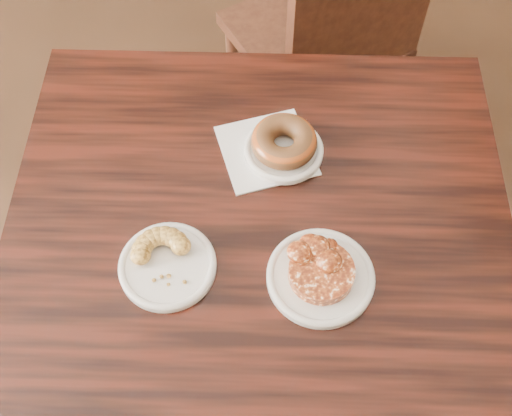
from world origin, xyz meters
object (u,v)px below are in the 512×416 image
object	(u,v)px
cruller_fragment	(166,260)
cafe_table	(258,324)
glazed_donut	(284,141)
chair_far	(314,36)
apple_fritter	(322,271)

from	to	relation	value
cruller_fragment	cafe_table	bearing A→B (deg)	4.20
glazed_donut	cafe_table	bearing A→B (deg)	-119.75
chair_far	cruller_fragment	size ratio (longest dim) A/B	8.26
cafe_table	chair_far	bearing A→B (deg)	80.72
cafe_table	glazed_donut	bearing A→B (deg)	77.21
apple_fritter	cruller_fragment	world-z (taller)	apple_fritter
glazed_donut	apple_fritter	bearing A→B (deg)	-93.25
chair_far	cruller_fragment	xyz separation A→B (m)	(-0.51, -0.74, 0.33)
chair_far	glazed_donut	xyz separation A→B (m)	(-0.27, -0.57, 0.34)
glazed_donut	cruller_fragment	world-z (taller)	glazed_donut
cafe_table	chair_far	world-z (taller)	chair_far
cafe_table	apple_fritter	distance (m)	0.42
chair_far	cruller_fragment	distance (m)	0.95
cruller_fragment	glazed_donut	bearing A→B (deg)	34.69
glazed_donut	cruller_fragment	distance (m)	0.30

